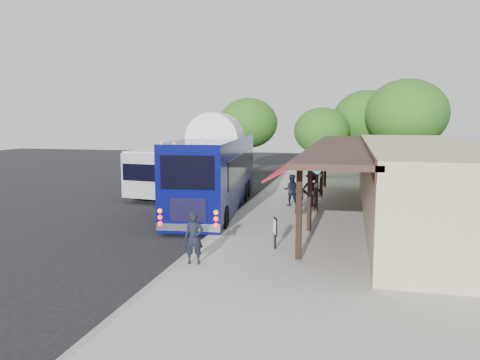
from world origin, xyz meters
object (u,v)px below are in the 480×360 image
Objects in this scene: ped_a at (194,238)px; ped_b at (291,190)px; ped_d at (311,189)px; coach_bus at (216,168)px; sign_board at (275,228)px; city_bus at (185,166)px; ped_c at (299,197)px.

ped_b is at bearing 68.27° from ped_a.
coach_bus is at bearing 25.45° from ped_d.
ped_b is at bearing 72.31° from sign_board.
sign_board is (7.93, -12.81, -0.70)m from city_bus.
ped_a is 8.89m from ped_c.
ped_b is 8.34m from sign_board.
ped_d is 8.51m from sign_board.
ped_a is (2.05, -9.58, -1.15)m from coach_bus.
ped_c reaches higher than sign_board.
sign_board is at bearing 32.93° from ped_a.
ped_a is at bearing -83.73° from coach_bus.
ped_c is at bearing 104.64° from ped_b.
city_bus is 8.74m from ped_b.
ped_c is (4.45, -1.03, -1.18)m from coach_bus.
sign_board is at bearing 98.26° from ped_d.
ped_b reaches higher than ped_c.
ped_d is at bearing -173.42° from ped_b.
ped_d is 1.63× the size of sign_board.
ped_c is 0.89× the size of ped_d.
coach_bus is at bearing 89.88° from ped_a.
sign_board is (4.28, -7.34, -1.23)m from coach_bus.
ped_d is (1.03, 0.17, 0.08)m from ped_b.
city_bus is 9.55m from ped_d.
coach_bus reaches higher than sign_board.
ped_b reaches higher than sign_board.
ped_b is (3.82, 0.98, -1.16)m from coach_bus.
sign_board is at bearing -50.37° from city_bus.
city_bus is at bearing 117.91° from coach_bus.
city_bus is 6.62× the size of ped_a.
coach_bus is 8.59m from sign_board.
ped_a reaches higher than ped_c.
ped_a is at bearing -155.70° from sign_board.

